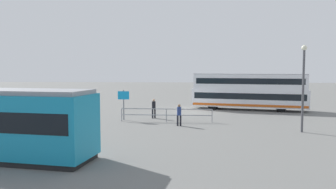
# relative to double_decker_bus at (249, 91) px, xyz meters

# --- Properties ---
(ground_plane) EXTENTS (160.00, 160.00, 0.00)m
(ground_plane) POSITION_rel_double_decker_bus_xyz_m (5.76, 2.53, -1.99)
(ground_plane) COLOR slate
(double_decker_bus) EXTENTS (12.04, 5.09, 3.85)m
(double_decker_bus) POSITION_rel_double_decker_bus_xyz_m (0.00, 0.00, 0.00)
(double_decker_bus) COLOR white
(double_decker_bus) RESTS_ON ground
(pedestrian_near_railing) EXTENTS (0.44, 0.44, 1.70)m
(pedestrian_near_railing) POSITION_rel_double_decker_bus_xyz_m (9.27, 6.86, -1.00)
(pedestrian_near_railing) COLOR black
(pedestrian_near_railing) RESTS_ON ground
(pedestrian_crossing) EXTENTS (0.36, 0.35, 1.65)m
(pedestrian_crossing) POSITION_rel_double_decker_bus_xyz_m (6.89, 10.57, -1.04)
(pedestrian_crossing) COLOR black
(pedestrian_crossing) RESTS_ON ground
(pedestrian_railing) EXTENTS (7.46, 0.10, 1.08)m
(pedestrian_railing) POSITION_rel_double_decker_bus_xyz_m (8.01, 8.71, -1.25)
(pedestrian_railing) COLOR gray
(pedestrian_railing) RESTS_ON ground
(info_sign) EXTENTS (0.96, 0.12, 2.53)m
(info_sign) POSITION_rel_double_decker_bus_xyz_m (11.68, 8.05, -0.25)
(info_sign) COLOR slate
(info_sign) RESTS_ON ground
(street_lamp) EXTENTS (0.36, 0.36, 5.87)m
(street_lamp) POSITION_rel_double_decker_bus_xyz_m (-1.54, 12.43, 1.51)
(street_lamp) COLOR #4C4C51
(street_lamp) RESTS_ON ground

